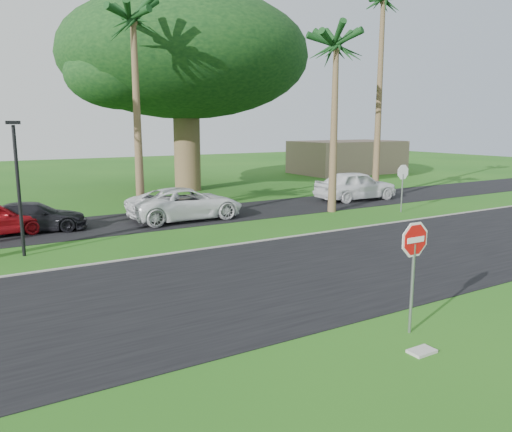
{
  "coord_description": "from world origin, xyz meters",
  "views": [
    {
      "loc": [
        -7.73,
        -10.14,
        4.51
      ],
      "look_at": [
        -0.13,
        2.53,
        1.8
      ],
      "focal_mm": 35.0,
      "sensor_mm": 36.0,
      "label": 1
    }
  ],
  "objects": [
    {
      "name": "stop_sign_near",
      "position": [
        0.5,
        -3.0,
        1.77
      ],
      "size": [
        1.05,
        0.07,
        2.62
      ],
      "color": "gray",
      "rests_on": "ground"
    },
    {
      "name": "parking_strip",
      "position": [
        0.0,
        12.5,
        0.01
      ],
      "size": [
        120.0,
        5.0,
        0.02
      ],
      "primitive_type": "cube",
      "color": "black",
      "rests_on": "ground"
    },
    {
      "name": "curb",
      "position": [
        0.0,
        6.05,
        0.03
      ],
      "size": [
        120.0,
        0.12,
        0.06
      ],
      "primitive_type": "cube",
      "color": "gray",
      "rests_on": "ground"
    },
    {
      "name": "stop_sign_far",
      "position": [
        12.0,
        8.0,
        1.77
      ],
      "size": [
        1.05,
        0.07,
        2.62
      ],
      "rotation": [
        0.0,
        0.0,
        3.14
      ],
      "color": "gray",
      "rests_on": "ground"
    },
    {
      "name": "building_far",
      "position": [
        24.0,
        26.0,
        1.5
      ],
      "size": [
        10.0,
        6.0,
        3.0
      ],
      "primitive_type": "cube",
      "color": "gray",
      "rests_on": "ground"
    },
    {
      "name": "utility_slab",
      "position": [
        -0.06,
        -3.83,
        0.03
      ],
      "size": [
        0.55,
        0.35,
        0.06
      ],
      "primitive_type": "cube",
      "rotation": [
        0.0,
        0.0,
        -0.0
      ],
      "color": "#A6A59E",
      "rests_on": "ground"
    },
    {
      "name": "car_dark",
      "position": [
        -5.11,
        12.66,
        0.62
      ],
      "size": [
        4.55,
        2.61,
        1.24
      ],
      "primitive_type": "imported",
      "rotation": [
        0.0,
        0.0,
        1.35
      ],
      "color": "black",
      "rests_on": "ground"
    },
    {
      "name": "palm_center",
      "position": [
        0.0,
        14.0,
        9.16
      ],
      "size": [
        5.0,
        5.0,
        10.5
      ],
      "color": "brown",
      "rests_on": "ground"
    },
    {
      "name": "road",
      "position": [
        0.0,
        2.0,
        0.01
      ],
      "size": [
        120.0,
        8.0,
        0.02
      ],
      "primitive_type": "cube",
      "color": "black",
      "rests_on": "ground"
    },
    {
      "name": "car_pickup",
      "position": [
        12.82,
        12.43,
        0.89
      ],
      "size": [
        5.29,
        2.33,
        1.77
      ],
      "primitive_type": "imported",
      "rotation": [
        0.0,
        0.0,
        1.52
      ],
      "color": "white",
      "rests_on": "ground"
    },
    {
      "name": "canopy_tree",
      "position": [
        6.0,
        22.0,
        8.95
      ],
      "size": [
        16.5,
        16.5,
        13.12
      ],
      "color": "brown",
      "rests_on": "ground"
    },
    {
      "name": "streetlight_right",
      "position": [
        -6.0,
        8.5,
        2.65
      ],
      "size": [
        0.45,
        0.25,
        4.64
      ],
      "color": "black",
      "rests_on": "ground"
    },
    {
      "name": "palm_right_near",
      "position": [
        9.0,
        10.0,
        8.19
      ],
      "size": [
        5.0,
        5.0,
        9.5
      ],
      "color": "brown",
      "rests_on": "ground"
    },
    {
      "name": "ground",
      "position": [
        0.0,
        0.0,
        0.0
      ],
      "size": [
        120.0,
        120.0,
        0.0
      ],
      "primitive_type": "plane",
      "color": "#1E5515",
      "rests_on": "ground"
    },
    {
      "name": "car_minivan",
      "position": [
        1.51,
        11.8,
        0.77
      ],
      "size": [
        5.54,
        2.56,
        1.54
      ],
      "primitive_type": "imported",
      "rotation": [
        0.0,
        0.0,
        1.57
      ],
      "color": "white",
      "rests_on": "ground"
    },
    {
      "name": "palm_right_far",
      "position": [
        15.0,
        13.0,
        11.58
      ],
      "size": [
        5.0,
        5.0,
        13.0
      ],
      "color": "brown",
      "rests_on": "ground"
    }
  ]
}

